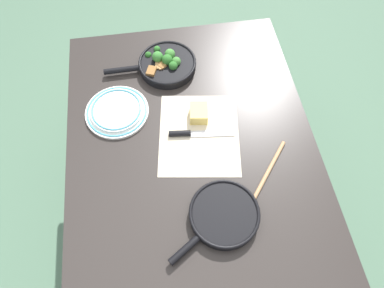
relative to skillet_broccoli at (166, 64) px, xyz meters
name	(u,v)px	position (x,y,z in m)	size (l,w,h in m)	color
ground_plane	(192,210)	(-0.41, -0.05, -0.80)	(14.00, 14.00, 0.00)	#51755B
dining_table_red	(192,156)	(-0.41, -0.05, -0.11)	(1.29, 0.96, 0.78)	#2D2826
skillet_broccoli	(166,64)	(0.00, 0.00, 0.00)	(0.25, 0.40, 0.08)	black
skillet_eggs	(223,215)	(-0.69, -0.12, 0.00)	(0.26, 0.33, 0.04)	black
wooden_spoon	(256,195)	(-0.64, -0.25, -0.02)	(0.33, 0.28, 0.02)	tan
parchment_sheet	(199,134)	(-0.35, -0.09, -0.03)	(0.41, 0.36, 0.00)	beige
grater_knife	(192,134)	(-0.35, -0.06, -0.02)	(0.05, 0.26, 0.02)	silver
cheese_block	(199,113)	(-0.27, -0.10, 0.00)	(0.09, 0.08, 0.05)	#EACC66
dinner_plate_stack	(117,111)	(-0.21, 0.22, -0.01)	(0.26, 0.26, 0.03)	white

